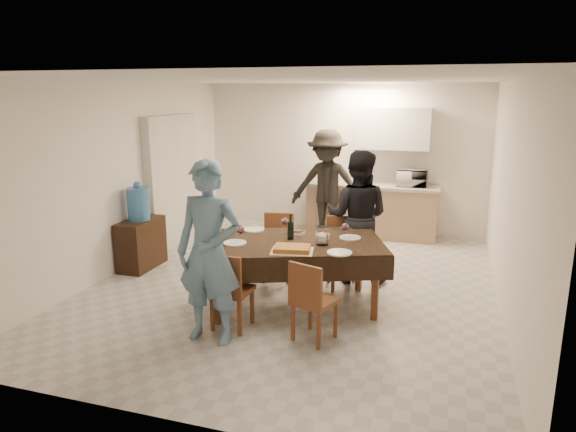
{
  "coord_description": "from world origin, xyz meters",
  "views": [
    {
      "loc": [
        1.8,
        -6.03,
        2.46
      ],
      "look_at": [
        0.01,
        -0.3,
        1.0
      ],
      "focal_mm": 32.0,
      "sensor_mm": 36.0,
      "label": 1
    }
  ],
  "objects_px": {
    "water_pitcher": "(322,236)",
    "person_far": "(357,217)",
    "wine_bottle": "(291,227)",
    "person_near": "(209,252)",
    "console": "(141,244)",
    "savoury_tart": "(292,249)",
    "person_kitchen": "(327,185)",
    "dining_table": "(293,244)",
    "microwave": "(412,178)",
    "water_jug": "(138,204)"
  },
  "relations": [
    {
      "from": "savoury_tart",
      "to": "person_far",
      "type": "xyz_separation_m",
      "value": [
        0.45,
        1.43,
        0.05
      ]
    },
    {
      "from": "savoury_tart",
      "to": "person_kitchen",
      "type": "bearing_deg",
      "value": 96.66
    },
    {
      "from": "console",
      "to": "microwave",
      "type": "relative_size",
      "value": 1.54
    },
    {
      "from": "wine_bottle",
      "to": "water_pitcher",
      "type": "relative_size",
      "value": 1.46
    },
    {
      "from": "water_pitcher",
      "to": "person_far",
      "type": "relative_size",
      "value": 0.12
    },
    {
      "from": "water_pitcher",
      "to": "microwave",
      "type": "distance_m",
      "value": 3.44
    },
    {
      "from": "water_jug",
      "to": "water_pitcher",
      "type": "distance_m",
      "value": 2.89
    },
    {
      "from": "microwave",
      "to": "person_near",
      "type": "bearing_deg",
      "value": 69.53
    },
    {
      "from": "water_pitcher",
      "to": "savoury_tart",
      "type": "relative_size",
      "value": 0.46
    },
    {
      "from": "console",
      "to": "person_near",
      "type": "bearing_deg",
      "value": -41.57
    },
    {
      "from": "dining_table",
      "to": "water_jug",
      "type": "xyz_separation_m",
      "value": [
        -2.46,
        0.64,
        0.18
      ]
    },
    {
      "from": "wine_bottle",
      "to": "person_far",
      "type": "relative_size",
      "value": 0.17
    },
    {
      "from": "dining_table",
      "to": "person_kitchen",
      "type": "distance_m",
      "value": 2.87
    },
    {
      "from": "wine_bottle",
      "to": "water_pitcher",
      "type": "distance_m",
      "value": 0.42
    },
    {
      "from": "water_jug",
      "to": "savoury_tart",
      "type": "xyz_separation_m",
      "value": [
        2.56,
        -1.02,
        -0.11
      ]
    },
    {
      "from": "microwave",
      "to": "water_pitcher",
      "type": "bearing_deg",
      "value": 77.79
    },
    {
      "from": "water_pitcher",
      "to": "person_kitchen",
      "type": "height_order",
      "value": "person_kitchen"
    },
    {
      "from": "dining_table",
      "to": "wine_bottle",
      "type": "height_order",
      "value": "wine_bottle"
    },
    {
      "from": "microwave",
      "to": "wine_bottle",
      "type": "bearing_deg",
      "value": 70.92
    },
    {
      "from": "microwave",
      "to": "person_kitchen",
      "type": "xyz_separation_m",
      "value": [
        -1.35,
        -0.45,
        -0.12
      ]
    },
    {
      "from": "dining_table",
      "to": "water_pitcher",
      "type": "distance_m",
      "value": 0.38
    },
    {
      "from": "person_near",
      "to": "console",
      "type": "bearing_deg",
      "value": 138.33
    },
    {
      "from": "console",
      "to": "dining_table",
      "type": "bearing_deg",
      "value": -14.61
    },
    {
      "from": "console",
      "to": "water_jug",
      "type": "relative_size",
      "value": 1.64
    },
    {
      "from": "savoury_tart",
      "to": "person_near",
      "type": "bearing_deg",
      "value": -134.13
    },
    {
      "from": "water_pitcher",
      "to": "dining_table",
      "type": "bearing_deg",
      "value": 171.87
    },
    {
      "from": "water_pitcher",
      "to": "microwave",
      "type": "bearing_deg",
      "value": 77.79
    },
    {
      "from": "microwave",
      "to": "person_kitchen",
      "type": "distance_m",
      "value": 1.43
    },
    {
      "from": "dining_table",
      "to": "wine_bottle",
      "type": "relative_size",
      "value": 7.68
    },
    {
      "from": "dining_table",
      "to": "person_near",
      "type": "distance_m",
      "value": 1.2
    },
    {
      "from": "person_far",
      "to": "console",
      "type": "bearing_deg",
      "value": 9.58
    },
    {
      "from": "savoury_tart",
      "to": "person_near",
      "type": "distance_m",
      "value": 0.94
    },
    {
      "from": "water_pitcher",
      "to": "person_kitchen",
      "type": "bearing_deg",
      "value": 102.2
    },
    {
      "from": "water_pitcher",
      "to": "microwave",
      "type": "xyz_separation_m",
      "value": [
        0.73,
        3.36,
        0.15
      ]
    },
    {
      "from": "console",
      "to": "person_far",
      "type": "xyz_separation_m",
      "value": [
        3.01,
        0.41,
        0.52
      ]
    },
    {
      "from": "person_far",
      "to": "water_pitcher",
      "type": "bearing_deg",
      "value": 81.52
    },
    {
      "from": "console",
      "to": "person_kitchen",
      "type": "xyz_separation_m",
      "value": [
        2.18,
        2.22,
        0.58
      ]
    },
    {
      "from": "savoury_tart",
      "to": "person_far",
      "type": "bearing_deg",
      "value": 72.53
    },
    {
      "from": "dining_table",
      "to": "wine_bottle",
      "type": "xyz_separation_m",
      "value": [
        -0.05,
        0.05,
        0.19
      ]
    },
    {
      "from": "person_far",
      "to": "person_kitchen",
      "type": "relative_size",
      "value": 0.94
    },
    {
      "from": "water_jug",
      "to": "person_far",
      "type": "bearing_deg",
      "value": 7.76
    },
    {
      "from": "dining_table",
      "to": "console",
      "type": "height_order",
      "value": "dining_table"
    },
    {
      "from": "wine_bottle",
      "to": "person_kitchen",
      "type": "xyz_separation_m",
      "value": [
        -0.23,
        2.81,
        -0.01
      ]
    },
    {
      "from": "water_jug",
      "to": "dining_table",
      "type": "bearing_deg",
      "value": -14.61
    },
    {
      "from": "water_pitcher",
      "to": "savoury_tart",
      "type": "bearing_deg",
      "value": -127.15
    },
    {
      "from": "savoury_tart",
      "to": "person_far",
      "type": "distance_m",
      "value": 1.5
    },
    {
      "from": "dining_table",
      "to": "person_kitchen",
      "type": "xyz_separation_m",
      "value": [
        -0.28,
        2.86,
        0.17
      ]
    },
    {
      "from": "savoury_tart",
      "to": "person_kitchen",
      "type": "distance_m",
      "value": 3.26
    },
    {
      "from": "console",
      "to": "savoury_tart",
      "type": "relative_size",
      "value": 1.69
    },
    {
      "from": "savoury_tart",
      "to": "person_kitchen",
      "type": "xyz_separation_m",
      "value": [
        -0.38,
        3.24,
        0.11
      ]
    }
  ]
}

